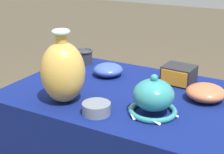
{
  "coord_description": "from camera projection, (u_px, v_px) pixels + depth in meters",
  "views": [
    {
      "loc": [
        0.65,
        -1.29,
        1.32
      ],
      "look_at": [
        0.0,
        -0.14,
        0.83
      ],
      "focal_mm": 55.0,
      "sensor_mm": 36.0,
      "label": 1
    }
  ],
  "objects": [
    {
      "name": "mosaic_tile_box",
      "position": [
        179.0,
        75.0,
        1.64
      ],
      "size": [
        0.15,
        0.13,
        0.09
      ],
      "rotation": [
        0.0,
        0.0,
        -0.06
      ],
      "color": "#232328",
      "rests_on": "display_table"
    },
    {
      "name": "pot_squat_rose",
      "position": [
        70.0,
        75.0,
        1.66
      ],
      "size": [
        0.11,
        0.11,
        0.07
      ],
      "primitive_type": "cylinder",
      "color": "#D19399",
      "rests_on": "display_table"
    },
    {
      "name": "vase_dome_bell",
      "position": [
        153.0,
        98.0,
        1.33
      ],
      "size": [
        0.2,
        0.19,
        0.17
      ],
      "color": "teal",
      "rests_on": "display_table"
    },
    {
      "name": "pot_squat_slate",
      "position": [
        97.0,
        109.0,
        1.34
      ],
      "size": [
        0.11,
        0.11,
        0.05
      ],
      "primitive_type": "cylinder",
      "color": "slate",
      "rests_on": "display_table"
    },
    {
      "name": "bowl_shallow_terracotta",
      "position": [
        206.0,
        92.0,
        1.46
      ],
      "size": [
        0.17,
        0.17,
        0.07
      ],
      "primitive_type": "ellipsoid",
      "color": "#BC6642",
      "rests_on": "display_table"
    },
    {
      "name": "display_table",
      "position": [
        124.0,
        109.0,
        1.57
      ],
      "size": [
        1.05,
        0.73,
        0.71
      ],
      "color": "olive",
      "rests_on": "ground_plane"
    },
    {
      "name": "vase_tall_bulbous",
      "position": [
        63.0,
        71.0,
        1.42
      ],
      "size": [
        0.19,
        0.19,
        0.31
      ],
      "color": "gold",
      "rests_on": "display_table"
    },
    {
      "name": "cup_wide_charcoal",
      "position": [
        84.0,
        56.0,
        1.93
      ],
      "size": [
        0.1,
        0.1,
        0.08
      ],
      "color": "#2D2D33",
      "rests_on": "display_table"
    },
    {
      "name": "bowl_shallow_cobalt",
      "position": [
        108.0,
        70.0,
        1.74
      ],
      "size": [
        0.15,
        0.15,
        0.06
      ],
      "primitive_type": "ellipsoid",
      "color": "#3851A8",
      "rests_on": "display_table"
    }
  ]
}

